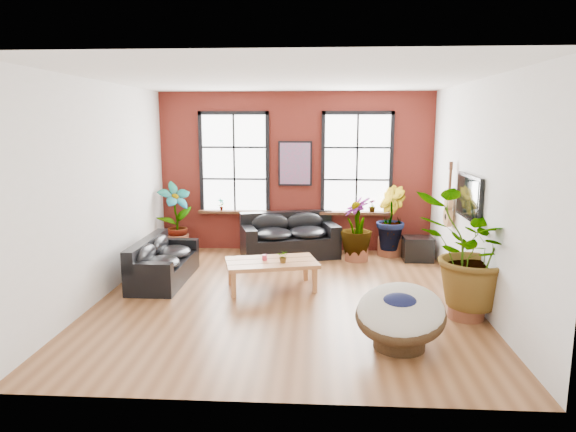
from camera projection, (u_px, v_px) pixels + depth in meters
The scene contains 19 objects.
room at pixel (286, 191), 8.29m from camera, with size 6.04×6.54×3.54m.
sofa_back at pixel (289, 237), 10.99m from camera, with size 2.20×1.50×0.92m.
sofa_left at pixel (161, 262), 9.27m from camera, with size 0.82×1.95×0.77m.
coffee_table at pixel (271, 264), 8.82m from camera, with size 1.71×1.23×0.59m.
papasan_chair at pixel (400, 315), 6.49m from camera, with size 1.43×1.44×0.85m.
poster at pixel (295, 164), 11.23m from camera, with size 0.74×0.06×0.98m.
tv_wall_unit at pixel (462, 201), 8.59m from camera, with size 0.13×1.86×1.20m.
media_box at pixel (418, 249), 10.66m from camera, with size 0.60×0.50×0.50m.
pot_back_left at pixel (176, 244), 11.28m from camera, with size 0.75×0.75×0.41m.
pot_back_right at pixel (390, 246), 11.10m from camera, with size 0.66×0.66×0.40m.
pot_right_wall at pixel (466, 305), 7.53m from camera, with size 0.68×0.68×0.39m.
pot_mid at pixel (356, 252), 10.68m from camera, with size 0.54×0.54×0.35m.
floor_plant_back_left at pixel (176, 215), 11.14m from camera, with size 0.75×0.51×1.43m, color #1B4412.
floor_plant_back_right at pixel (390, 218), 10.97m from camera, with size 0.75×0.60×1.36m, color #1B4412.
floor_plant_right_wall at pixel (471, 252), 7.36m from camera, with size 1.52×1.32×1.69m, color #1B4412.
floor_plant_mid at pixel (357, 226), 10.58m from camera, with size 0.67×0.67×1.19m, color #1B4412.
table_plant at pixel (284, 257), 8.67m from camera, with size 0.19×0.17×0.22m, color #1B4412.
sill_plant_left at pixel (221, 204), 11.45m from camera, with size 0.14×0.10×0.27m, color #1B4412.
sill_plant_right at pixel (372, 206), 11.25m from camera, with size 0.15×0.15×0.27m, color #1B4412.
Camera 1 is at (0.52, -8.07, 2.83)m, focal length 32.00 mm.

